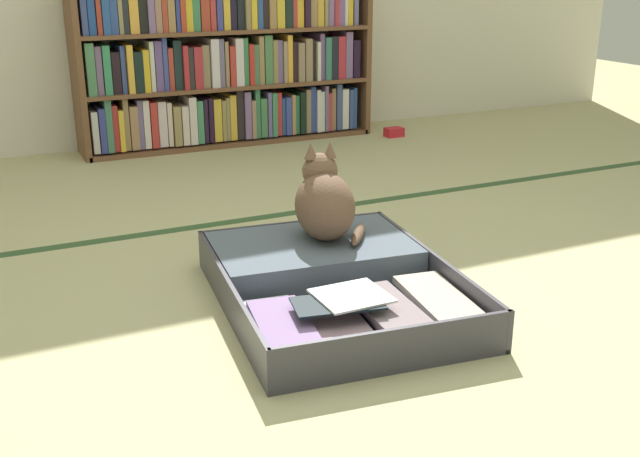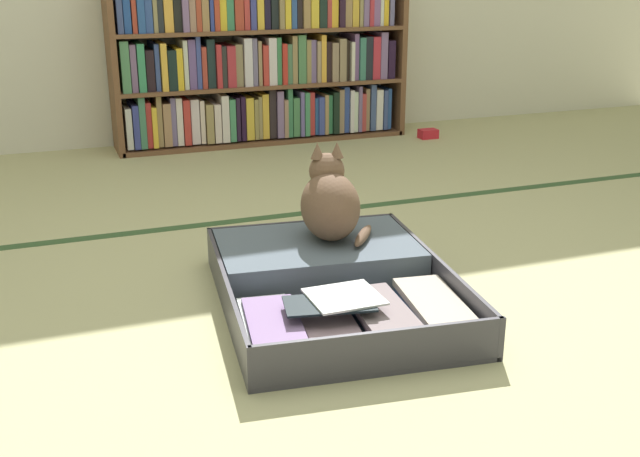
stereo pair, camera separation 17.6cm
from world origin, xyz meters
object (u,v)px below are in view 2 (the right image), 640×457
object	(u,v)px
bookshelf	(260,60)
open_suitcase	(329,281)
small_red_pouch	(428,134)
black_cat	(330,203)

from	to	relation	value
bookshelf	open_suitcase	size ratio (longest dim) A/B	1.74
open_suitcase	small_red_pouch	size ratio (longest dim) A/B	9.10
black_cat	small_red_pouch	bearing A→B (deg)	53.22
open_suitcase	black_cat	bearing A→B (deg)	68.65
black_cat	small_red_pouch	distance (m)	2.04
black_cat	small_red_pouch	size ratio (longest dim) A/B	2.95
black_cat	small_red_pouch	world-z (taller)	black_cat
bookshelf	small_red_pouch	xyz separation A→B (m)	(0.89, -0.26, -0.41)
open_suitcase	bookshelf	bearing A→B (deg)	79.07
open_suitcase	small_red_pouch	world-z (taller)	open_suitcase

